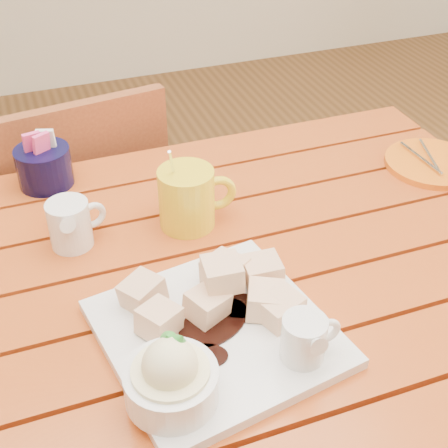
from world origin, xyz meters
name	(u,v)px	position (x,y,z in m)	size (l,w,h in m)	color
table	(194,329)	(0.00, 0.00, 0.64)	(1.20, 0.79, 0.75)	#A43715
dessert_plate	(211,336)	(-0.02, -0.15, 0.78)	(0.32, 0.32, 0.11)	white
coffee_mug_right	(188,197)	(0.04, 0.13, 0.80)	(0.13, 0.09, 0.15)	yellow
cream_pitcher	(71,223)	(-0.15, 0.14, 0.79)	(0.10, 0.08, 0.08)	white
sugar_caddy	(44,166)	(-0.17, 0.34, 0.79)	(0.10, 0.10, 0.11)	black
orange_saucer	(433,163)	(0.53, 0.15, 0.76)	(0.18, 0.18, 0.02)	orange
chair_far	(76,233)	(-0.12, 0.55, 0.47)	(0.45, 0.45, 0.84)	brown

